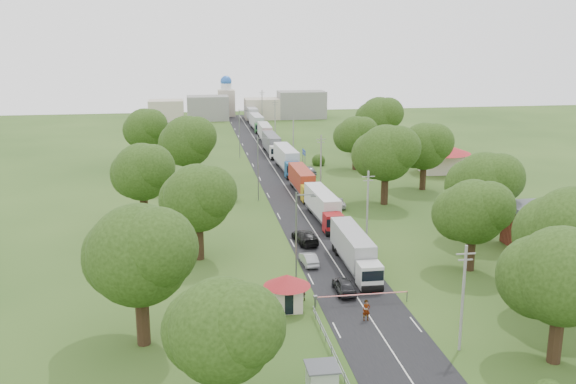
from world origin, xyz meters
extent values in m
plane|color=#274517|center=(0.00, 0.00, 0.00)|extent=(260.00, 260.00, 0.00)
cube|color=black|center=(0.00, 20.00, 0.00)|extent=(8.00, 200.00, 0.04)
cylinder|color=slate|center=(-4.50, -25.00, 0.55)|extent=(0.20, 0.20, 1.10)
cube|color=slate|center=(-4.50, -25.00, 1.05)|extent=(0.35, 0.35, 0.25)
cylinder|color=red|center=(0.00, -25.00, 1.00)|extent=(9.00, 0.12, 0.12)
cylinder|color=slate|center=(4.50, -25.00, 0.50)|extent=(0.10, 0.10, 1.00)
cube|color=#C0B5A0|center=(-7.20, -25.00, 1.20)|extent=(2.60, 2.60, 2.40)
cone|color=maroon|center=(-7.20, -25.00, 2.90)|extent=(4.40, 4.40, 1.10)
cube|color=black|center=(-5.89, -25.00, 1.40)|extent=(0.02, 1.20, 0.90)
cube|color=black|center=(-7.20, -26.31, 1.00)|extent=(0.80, 0.02, 1.90)
cube|color=#99A593|center=(-7.00, -40.00, 1.15)|extent=(2.00, 2.00, 2.30)
cube|color=#47494F|center=(-7.00, -40.00, 2.35)|extent=(2.30, 2.30, 0.12)
cube|color=black|center=(-5.99, -40.00, 1.30)|extent=(0.02, 1.00, 0.80)
cylinder|color=slate|center=(5.20, 33.80, 2.00)|extent=(0.12, 0.12, 4.00)
cylinder|color=slate|center=(5.20, 36.20, 2.00)|extent=(0.12, 0.12, 4.00)
cube|color=#153697|center=(5.20, 35.00, 3.60)|extent=(0.06, 3.00, 1.00)
cube|color=silver|center=(5.20, 35.00, 3.60)|extent=(0.07, 3.10, 0.06)
cylinder|color=gray|center=(5.50, -35.00, 4.50)|extent=(0.24, 0.24, 9.00)
cube|color=gray|center=(5.50, -35.00, 8.30)|extent=(1.60, 0.10, 0.10)
cube|color=gray|center=(5.50, -35.00, 7.80)|extent=(1.20, 0.10, 0.10)
cylinder|color=gray|center=(5.50, -7.00, 4.50)|extent=(0.24, 0.24, 9.00)
cube|color=gray|center=(5.50, -7.00, 8.30)|extent=(1.60, 0.10, 0.10)
cube|color=gray|center=(5.50, -7.00, 7.80)|extent=(1.20, 0.10, 0.10)
cylinder|color=gray|center=(5.50, 21.00, 4.50)|extent=(0.24, 0.24, 9.00)
cube|color=gray|center=(5.50, 21.00, 8.30)|extent=(1.60, 0.10, 0.10)
cube|color=gray|center=(5.50, 21.00, 7.80)|extent=(1.20, 0.10, 0.10)
cylinder|color=gray|center=(5.50, 49.00, 4.50)|extent=(0.24, 0.24, 9.00)
cube|color=gray|center=(5.50, 49.00, 8.30)|extent=(1.60, 0.10, 0.10)
cube|color=gray|center=(5.50, 49.00, 7.80)|extent=(1.20, 0.10, 0.10)
cylinder|color=gray|center=(5.50, 77.00, 4.50)|extent=(0.24, 0.24, 9.00)
cube|color=gray|center=(5.50, 77.00, 8.30)|extent=(1.60, 0.10, 0.10)
cube|color=gray|center=(5.50, 77.00, 7.80)|extent=(1.20, 0.10, 0.10)
cylinder|color=gray|center=(5.50, 105.00, 4.50)|extent=(0.24, 0.24, 9.00)
cube|color=gray|center=(5.50, 105.00, 8.30)|extent=(1.60, 0.10, 0.10)
cube|color=gray|center=(5.50, 105.00, 7.80)|extent=(1.20, 0.10, 0.10)
cylinder|color=slate|center=(-5.50, -20.00, 5.00)|extent=(0.16, 0.16, 10.00)
cube|color=slate|center=(-4.60, -20.00, 9.70)|extent=(1.80, 0.10, 0.10)
cube|color=slate|center=(-3.80, -20.00, 9.55)|extent=(0.50, 0.22, 0.15)
cylinder|color=slate|center=(-5.50, 15.00, 5.00)|extent=(0.16, 0.16, 10.00)
cube|color=slate|center=(-4.60, 15.00, 9.70)|extent=(1.80, 0.10, 0.10)
cube|color=slate|center=(-3.80, 15.00, 9.55)|extent=(0.50, 0.22, 0.15)
cylinder|color=slate|center=(-5.50, 50.00, 5.00)|extent=(0.16, 0.16, 10.00)
cube|color=slate|center=(-4.60, 50.00, 9.70)|extent=(1.80, 0.10, 0.10)
cube|color=slate|center=(-3.80, 50.00, 9.55)|extent=(0.50, 0.22, 0.15)
cylinder|color=#382616|center=(12.00, -38.00, 2.10)|extent=(1.08, 1.08, 4.20)
sphere|color=#1B310D|center=(12.00, -38.00, 7.22)|extent=(7.70, 7.70, 7.70)
sphere|color=#1B310D|center=(10.90, -36.62, 6.67)|extent=(6.60, 6.60, 6.60)
cylinder|color=#382616|center=(18.00, -30.00, 2.27)|extent=(1.12, 1.12, 4.55)
sphere|color=#1B310D|center=(18.00, -30.00, 7.85)|extent=(8.40, 8.40, 8.40)
sphere|color=#1B310D|center=(16.80, -28.50, 7.25)|extent=(7.20, 7.20, 7.20)
cylinder|color=#382616|center=(14.00, -18.00, 1.92)|extent=(1.04, 1.04, 3.85)
sphere|color=#1B310D|center=(14.00, -18.00, 6.60)|extent=(7.00, 7.00, 7.00)
sphere|color=#1B310D|center=(15.25, -19.00, 7.35)|extent=(5.50, 5.50, 5.50)
sphere|color=#1B310D|center=(13.00, -16.75, 6.10)|extent=(6.00, 6.00, 6.00)
cylinder|color=#382616|center=(20.00, -8.00, 2.10)|extent=(1.08, 1.08, 4.20)
sphere|color=#1B310D|center=(20.00, -8.00, 7.22)|extent=(7.70, 7.70, 7.70)
sphere|color=#1B310D|center=(21.38, -9.10, 8.05)|extent=(6.05, 6.05, 6.05)
sphere|color=#1B310D|center=(18.90, -6.62, 6.67)|extent=(6.60, 6.60, 6.60)
cylinder|color=#382616|center=(13.00, 10.00, 2.27)|extent=(1.12, 1.12, 4.55)
sphere|color=#1B310D|center=(13.00, 10.00, 7.85)|extent=(8.40, 8.40, 8.40)
sphere|color=#1B310D|center=(14.50, 8.80, 8.75)|extent=(6.60, 6.60, 6.60)
sphere|color=#1B310D|center=(11.80, 11.50, 7.25)|extent=(7.20, 7.20, 7.20)
cylinder|color=#382616|center=(22.00, 18.00, 2.10)|extent=(1.08, 1.08, 4.20)
sphere|color=#1B310D|center=(22.00, 18.00, 7.22)|extent=(7.70, 7.70, 7.70)
sphere|color=#1B310D|center=(23.38, 16.90, 8.05)|extent=(6.05, 6.05, 6.05)
sphere|color=#1B310D|center=(20.90, 19.38, 6.67)|extent=(6.60, 6.60, 6.60)
cylinder|color=#382616|center=(15.00, 35.00, 1.92)|extent=(1.04, 1.04, 3.85)
sphere|color=#1B310D|center=(15.00, 35.00, 6.60)|extent=(7.00, 7.00, 7.00)
sphere|color=#1B310D|center=(16.25, 34.00, 7.35)|extent=(5.50, 5.50, 5.50)
sphere|color=#1B310D|center=(14.00, 36.25, 6.10)|extent=(6.00, 6.00, 6.00)
cylinder|color=#382616|center=(24.00, 50.00, 2.27)|extent=(1.12, 1.12, 4.55)
sphere|color=#1B310D|center=(24.00, 50.00, 7.85)|extent=(8.40, 8.40, 8.40)
sphere|color=#1B310D|center=(25.50, 48.80, 8.75)|extent=(6.60, 6.60, 6.60)
sphere|color=#1B310D|center=(22.80, 51.50, 7.25)|extent=(7.20, 7.20, 7.20)
sphere|color=#1B310D|center=(-14.00, -42.00, 6.60)|extent=(7.00, 7.00, 7.00)
sphere|color=#1B310D|center=(-12.75, -43.00, 7.35)|extent=(5.50, 5.50, 5.50)
sphere|color=#1B310D|center=(-15.00, -40.75, 6.10)|extent=(6.00, 6.00, 6.00)
cylinder|color=#382616|center=(-20.00, -30.00, 2.27)|extent=(1.12, 1.12, 4.55)
sphere|color=#1B310D|center=(-20.00, -30.00, 7.85)|extent=(8.40, 8.40, 8.40)
sphere|color=#1B310D|center=(-18.50, -31.20, 8.75)|extent=(6.60, 6.60, 6.60)
sphere|color=#1B310D|center=(-21.20, -28.50, 7.25)|extent=(7.20, 7.20, 7.20)
cylinder|color=#382616|center=(-15.00, -10.00, 2.10)|extent=(1.08, 1.08, 4.20)
sphere|color=#1B310D|center=(-15.00, -10.00, 7.22)|extent=(7.70, 7.70, 7.70)
sphere|color=#1B310D|center=(-13.62, -11.10, 8.05)|extent=(6.05, 6.05, 6.05)
sphere|color=#1B310D|center=(-16.10, -8.62, 6.67)|extent=(6.60, 6.60, 6.60)
cylinder|color=#382616|center=(-22.00, 5.00, 2.10)|extent=(1.08, 1.08, 4.20)
sphere|color=#1B310D|center=(-22.00, 5.00, 7.22)|extent=(7.70, 7.70, 7.70)
sphere|color=#1B310D|center=(-20.62, 3.90, 8.05)|extent=(6.05, 6.05, 6.05)
sphere|color=#1B310D|center=(-23.10, 6.38, 6.67)|extent=(6.60, 6.60, 6.60)
cylinder|color=#382616|center=(-16.00, 25.00, 2.27)|extent=(1.12, 1.12, 4.55)
sphere|color=#1B310D|center=(-16.00, 25.00, 7.85)|extent=(8.40, 8.40, 8.40)
sphere|color=#1B310D|center=(-14.50, 23.80, 8.75)|extent=(6.60, 6.60, 6.60)
sphere|color=#1B310D|center=(-17.20, 26.50, 7.25)|extent=(7.20, 7.20, 7.20)
cylinder|color=#382616|center=(-24.00, 45.00, 2.10)|extent=(1.08, 1.08, 4.20)
sphere|color=#1B310D|center=(-24.00, 45.00, 7.22)|extent=(7.70, 7.70, 7.70)
sphere|color=#1B310D|center=(-22.62, 43.90, 8.05)|extent=(6.05, 6.05, 6.05)
sphere|color=#1B310D|center=(-25.10, 46.38, 6.67)|extent=(6.60, 6.60, 6.60)
cube|color=maroon|center=(26.00, -12.00, 2.30)|extent=(8.00, 6.00, 4.60)
cube|color=#47494F|center=(26.00, -12.00, 4.90)|extent=(8.60, 6.60, 0.60)
cube|color=#C0B5A0|center=(30.00, 30.00, 2.00)|extent=(7.00, 5.00, 4.00)
cone|color=maroon|center=(30.00, 30.00, 4.90)|extent=(10.08, 10.08, 1.80)
cube|color=gray|center=(-10.00, 110.00, 3.50)|extent=(12.00, 8.00, 7.00)
cube|color=#C0B5A0|center=(6.00, 110.00, 3.00)|extent=(10.00, 8.00, 6.00)
cube|color=gray|center=(18.00, 110.00, 4.00)|extent=(14.00, 8.00, 8.00)
cube|color=#C0B5A0|center=(-22.00, 110.00, 3.00)|extent=(10.00, 8.00, 6.00)
cube|color=#C0B5A0|center=(-4.00, 118.00, 4.00)|extent=(5.00, 5.00, 8.00)
cylinder|color=silver|center=(-4.00, 118.00, 9.00)|extent=(3.20, 3.20, 2.00)
sphere|color=#2659B2|center=(-4.00, 118.00, 10.60)|extent=(3.40, 3.40, 3.40)
cube|color=silver|center=(1.74, -21.47, 1.50)|extent=(2.34, 2.34, 2.42)
cube|color=black|center=(1.74, -22.65, 1.84)|extent=(2.23, 0.03, 1.07)
cube|color=slate|center=(1.74, -22.59, 0.53)|extent=(2.13, 0.26, 0.34)
cube|color=slate|center=(1.74, -14.69, 0.73)|extent=(2.27, 11.16, 0.29)
cube|color=#9D9EA2|center=(1.74, -14.40, 2.47)|extent=(2.47, 11.45, 2.91)
cylinder|color=black|center=(1.74, -22.34, 0.48)|extent=(2.28, 0.97, 0.97)
cylinder|color=black|center=(1.74, -20.60, 0.48)|extent=(2.28, 0.97, 0.97)
cylinder|color=black|center=(1.74, -11.29, 0.48)|extent=(2.28, 0.97, 0.97)
cylinder|color=black|center=(1.74, -9.84, 0.48)|extent=(2.28, 0.97, 0.97)
cube|color=maroon|center=(2.12, -3.26, 1.50)|extent=(2.43, 2.43, 2.42)
cube|color=black|center=(2.12, -4.43, 1.84)|extent=(2.23, 0.12, 1.07)
cube|color=slate|center=(2.12, -4.37, 0.53)|extent=(2.14, 0.34, 0.34)
cube|color=slate|center=(2.12, 3.53, 0.73)|extent=(2.72, 11.24, 0.29)
cube|color=silver|center=(2.12, 3.82, 2.47)|extent=(2.92, 11.54, 2.91)
cylinder|color=black|center=(2.12, -4.13, 0.48)|extent=(2.28, 0.97, 0.97)
cylinder|color=black|center=(2.12, -2.39, 0.48)|extent=(2.28, 0.97, 0.97)
cylinder|color=black|center=(2.12, 6.93, 0.48)|extent=(2.28, 0.97, 0.97)
cylinder|color=black|center=(2.12, 8.38, 0.48)|extent=(2.28, 0.97, 0.97)
cube|color=gold|center=(2.00, 12.55, 1.47)|extent=(2.31, 2.31, 2.38)
cube|color=black|center=(2.00, 11.40, 1.81)|extent=(2.19, 0.05, 1.05)
cube|color=slate|center=(2.00, 11.46, 0.52)|extent=(2.09, 0.28, 0.33)
cube|color=slate|center=(2.00, 19.20, 0.71)|extent=(2.34, 10.96, 0.29)
cube|color=maroon|center=(2.00, 19.49, 2.42)|extent=(2.53, 11.24, 2.85)
cylinder|color=black|center=(2.00, 11.70, 0.48)|extent=(2.23, 0.95, 0.95)
cylinder|color=black|center=(2.00, 13.41, 0.48)|extent=(2.23, 0.95, 0.95)
cylinder|color=black|center=(2.00, 22.53, 0.48)|extent=(2.23, 0.95, 0.95)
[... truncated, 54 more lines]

